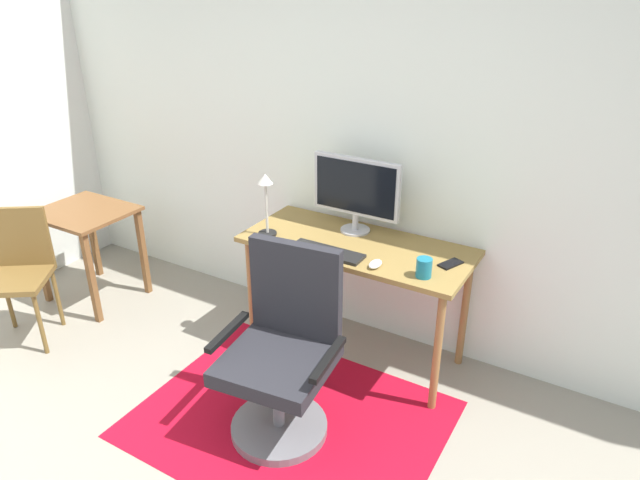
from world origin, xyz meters
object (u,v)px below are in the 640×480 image
Objects in this scene: cell_phone at (451,264)px; folding_chair at (18,266)px; side_table at (87,227)px; desk at (356,257)px; computer_mouse at (375,264)px; monitor at (356,189)px; keyboard at (327,252)px; desk_lamp at (266,196)px; office_chair at (283,358)px; coffee_cup at (424,268)px.

cell_phone is 0.16× the size of folding_chair.
side_table is at bearing -148.94° from cell_phone.
desk is 0.32m from computer_mouse.
cell_phone is at bearing 34.02° from computer_mouse.
monitor is 1.28× the size of keyboard.
folding_chair is (-1.85, -1.05, -0.53)m from monitor.
desk_lamp reaches higher than cell_phone.
side_table is (-0.01, 0.55, 0.05)m from folding_chair.
cell_phone is at bearing -14.68° from folding_chair.
desk_lamp is at bearing -143.74° from monitor.
cell_phone is (0.34, 0.23, -0.01)m from computer_mouse.
desk is 3.12× the size of keyboard.
folding_chair is (-1.91, -0.15, 0.09)m from office_chair.
keyboard is 0.30m from computer_mouse.
folding_chair is at bearing -150.32° from monitor.
monitor is at bearing 87.47° from office_chair.
coffee_cup is (0.26, 0.03, 0.04)m from computer_mouse.
folding_chair reaches higher than computer_mouse.
desk is at bearing 10.17° from side_table.
monitor is 0.53m from desk_lamp.
folding_chair is 0.56m from side_table.
keyboard is at bearing -4.43° from desk_lamp.
folding_chair is (-2.50, -0.92, -0.26)m from cell_phone.
monitor is 0.64× the size of folding_chair.
cell_phone is 2.67m from folding_chair.
desk is 1.55× the size of folding_chair.
side_table is (-1.93, 0.40, 0.14)m from office_chair.
desk is 0.24m from keyboard.
folding_chair is (-1.94, -0.90, -0.17)m from desk.
office_chair is at bearing -85.82° from monitor.
keyboard is 3.07× the size of cell_phone.
monitor reaches higher than desk.
cell_phone is (0.65, -0.13, -0.26)m from monitor.
office_chair is (-0.58, -0.77, -0.35)m from cell_phone.
coffee_cup reaches higher than cell_phone.
computer_mouse is at bearing -173.67° from coffee_cup.
monitor is 0.69m from coffee_cup.
desk_lamp is (-0.43, -0.31, -0.02)m from monitor.
side_table is (-1.95, -0.35, -0.11)m from desk.
cell_phone is 1.12m from desk_lamp.
keyboard is (0.00, -0.35, -0.26)m from monitor.
coffee_cup reaches higher than keyboard.
desk is 9.60× the size of cell_phone.
office_chair reaches higher than coffee_cup.
computer_mouse is 0.10× the size of office_chair.
coffee_cup is 2.54m from folding_chair.
desk_lamp is at bearing 175.57° from keyboard.
keyboard is 1.88m from side_table.
desk_lamp is (-0.74, 0.04, 0.23)m from computer_mouse.
keyboard is at bearing 177.96° from computer_mouse.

